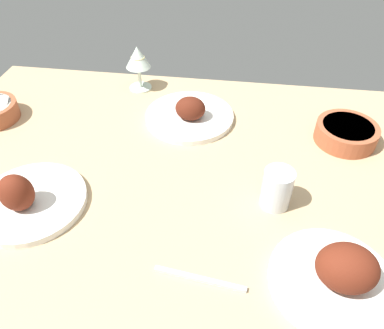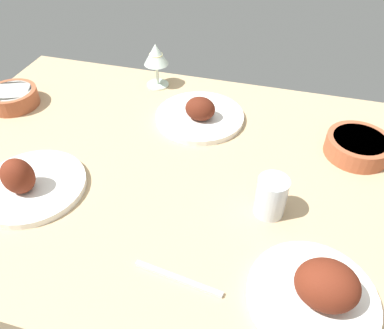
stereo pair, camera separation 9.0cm
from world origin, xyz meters
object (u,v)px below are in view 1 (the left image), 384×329
plate_far_side (190,114)px  plate_center_main (27,199)px  water_tumbler (277,189)px  fork_loose (200,279)px  plate_near_viewer (339,275)px  wine_glass (138,59)px  bowl_pasta (346,132)px

plate_far_side → plate_center_main: bearing=-128.8°
water_tumbler → plate_center_main: bearing=-171.1°
plate_far_side → fork_loose: bearing=-79.7°
plate_near_viewer → wine_glass: 81.93cm
plate_far_side → bowl_pasta: 42.25cm
plate_far_side → bowl_pasta: bearing=-5.2°
plate_near_viewer → bowl_pasta: (8.33, 44.07, -0.46)cm
plate_far_side → water_tumbler: (23.13, -29.30, 2.82)cm
plate_center_main → bowl_pasta: bearing=25.1°
plate_near_viewer → plate_far_side: (-33.73, 47.88, -1.30)cm
wine_glass → bowl_pasta: bearing=-17.6°
plate_center_main → wine_glass: size_ratio=1.73×
bowl_pasta → fork_loose: size_ratio=0.91×
wine_glass → water_tumbler: bearing=-47.2°
water_tumbler → fork_loose: 25.72cm
plate_near_viewer → plate_center_main: bearing=170.9°
plate_near_viewer → fork_loose: (-24.52, -2.61, -2.74)cm
plate_near_viewer → bowl_pasta: size_ratio=1.44×
wine_glass → fork_loose: wine_glass is taller
plate_far_side → fork_loose: size_ratio=1.44×
plate_center_main → plate_near_viewer: bearing=-9.1°
bowl_pasta → water_tumbler: size_ratio=1.70×
plate_center_main → water_tumbler: plate_center_main is taller
bowl_pasta → wine_glass: (-60.15, 19.04, 7.24)cm
bowl_pasta → water_tumbler: (-18.93, -25.48, 1.98)cm
plate_center_main → water_tumbler: size_ratio=2.60×
bowl_pasta → wine_glass: size_ratio=1.13×
water_tumbler → bowl_pasta: bearing=53.4°
wine_glass → water_tumbler: (41.21, -44.52, -5.26)cm
plate_center_main → fork_loose: 41.57cm
bowl_pasta → wine_glass: 63.50cm
plate_near_viewer → plate_center_main: 64.82cm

